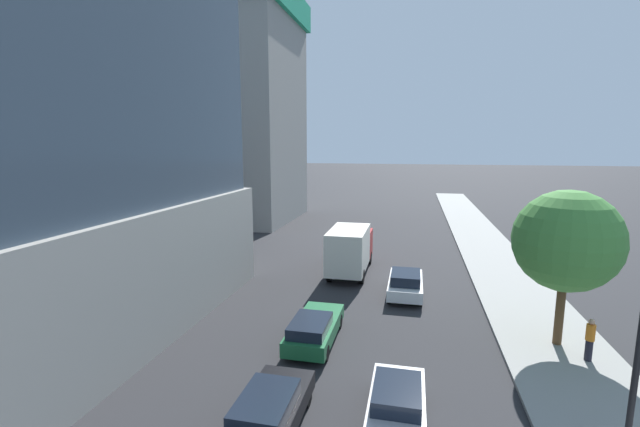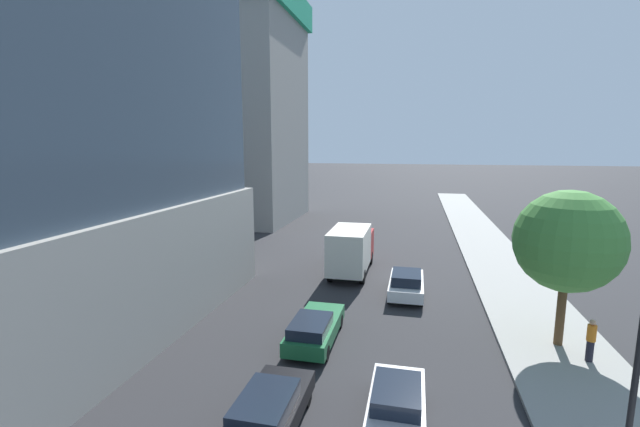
% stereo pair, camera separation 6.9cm
% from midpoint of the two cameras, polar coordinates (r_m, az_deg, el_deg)
% --- Properties ---
extents(sidewalk, '(4.71, 120.00, 0.15)m').
position_cam_midpoint_polar(sidewalk, '(20.67, 30.23, -16.89)').
color(sidewalk, gray).
rests_on(sidewalk, ground).
extents(construction_building, '(19.20, 24.28, 32.24)m').
position_cam_midpoint_polar(construction_building, '(51.23, -12.93, 15.11)').
color(construction_building, gray).
rests_on(construction_building, ground).
extents(street_tree, '(4.33, 4.33, 6.80)m').
position_cam_midpoint_polar(street_tree, '(20.48, 30.50, -3.25)').
color(street_tree, brown).
rests_on(street_tree, sidewalk).
extents(car_silver, '(1.76, 4.11, 1.40)m').
position_cam_midpoint_polar(car_silver, '(14.61, 10.28, -24.29)').
color(car_silver, '#B7B7BC').
rests_on(car_silver, ground).
extents(car_green, '(1.83, 4.72, 1.40)m').
position_cam_midpoint_polar(car_green, '(19.29, -0.90, -15.36)').
color(car_green, '#1E6638').
rests_on(car_green, ground).
extents(car_black, '(1.85, 4.71, 1.35)m').
position_cam_midpoint_polar(car_black, '(14.20, -7.34, -25.45)').
color(car_black, black).
rests_on(car_black, ground).
extents(car_white, '(1.94, 4.52, 1.52)m').
position_cam_midpoint_polar(car_white, '(25.34, 11.50, -9.27)').
color(car_white, silver).
rests_on(car_white, ground).
extents(box_truck, '(2.40, 6.74, 3.28)m').
position_cam_midpoint_polar(box_truck, '(28.75, 4.06, -4.71)').
color(box_truck, '#B21E1E').
rests_on(box_truck, ground).
extents(pedestrian_orange_shirt, '(0.34, 0.34, 1.76)m').
position_cam_midpoint_polar(pedestrian_orange_shirt, '(20.62, 32.80, -14.21)').
color(pedestrian_orange_shirt, black).
rests_on(pedestrian_orange_shirt, sidewalk).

